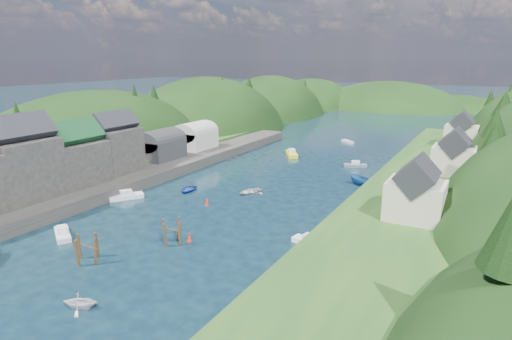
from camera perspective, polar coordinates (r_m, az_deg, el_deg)
The scene contains 15 objects.
ground at distance 93.40m, azimuth 6.68°, elevation 0.66°, with size 600.00×600.00×0.00m, color black.
hillside_left at distance 138.30m, azimuth -6.61°, elevation 1.92°, with size 44.00×245.56×52.00m.
far_hills at distance 212.95m, azimuth 20.17°, elevation 4.93°, with size 103.00×68.00×44.00m.
hill_trees at distance 105.79m, azimuth 10.32°, elevation 8.33°, with size 91.90×152.26×12.79m.
quay_left at distance 82.58m, azimuth -17.49°, elevation -1.14°, with size 12.00×110.00×2.00m, color #2D2B28.
terrace_left_grass at distance 87.65m, azimuth -20.65°, elevation -0.33°, with size 12.00×110.00×2.50m, color #234719.
quayside_buildings at distance 74.55m, azimuth -26.52°, elevation 1.11°, with size 8.00×35.84×12.90m.
boat_sheds at distance 96.37m, azimuth -10.29°, elevation 4.17°, with size 7.00×21.00×7.50m.
terrace_right at distance 77.31m, azimuth 20.99°, elevation -2.37°, with size 16.00×120.00×2.40m, color #234719.
right_bank_cottages at distance 83.91m, azimuth 24.21°, elevation 1.90°, with size 9.00×59.24×8.41m.
piling_cluster_near at distance 53.48m, azimuth -21.56°, elevation -10.00°, with size 3.26×3.04×3.71m.
piling_cluster_far at distance 55.44m, azimuth -11.17°, elevation -8.33°, with size 3.00×2.82×3.64m.
channel_buoy_near at distance 55.92m, azimuth -8.86°, elevation -8.87°, with size 0.70×0.70×1.10m.
channel_buoy_far at distance 68.53m, azimuth -6.56°, elevation -4.24°, with size 0.70×0.70×1.10m.
moored_boats at distance 68.99m, azimuth -4.73°, elevation -3.95°, with size 38.25×93.60×2.11m.
Camera 1 is at (34.95, -33.54, 22.89)m, focal length 30.00 mm.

